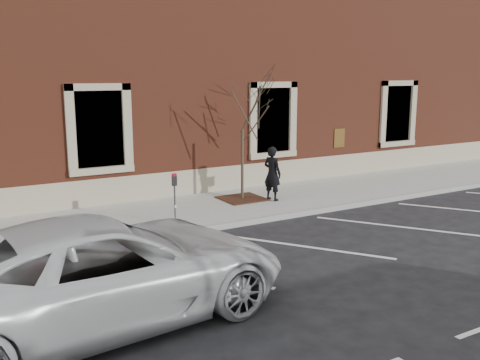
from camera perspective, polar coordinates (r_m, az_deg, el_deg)
ground at (r=14.43m, az=1.21°, el=-4.69°), size 120.00×120.00×0.00m
sidewalk_near at (r=15.88m, az=-2.10°, el=-2.93°), size 40.00×3.50×0.15m
curb_near at (r=14.37m, az=1.31°, el=-4.45°), size 40.00×0.12×0.15m
parking_stripes at (r=12.69m, az=6.45°, el=-7.01°), size 28.00×4.40×0.01m
building_civic at (r=20.87m, az=-10.15°, el=11.18°), size 40.00×8.62×8.00m
man at (r=16.31m, az=3.46°, el=0.70°), size 0.58×0.70×1.66m
parking_meter at (r=13.87m, az=-7.00°, el=-0.94°), size 0.12×0.09×1.30m
tree_grate at (r=16.57m, az=0.24°, el=-1.99°), size 1.29×1.29×0.03m
sapling at (r=16.16m, az=0.25°, el=7.54°), size 2.37×2.37×3.95m
white_truck at (r=9.01m, az=-14.36°, el=-9.28°), size 6.48×3.51×1.73m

